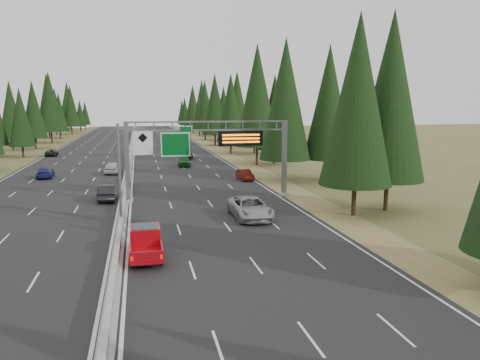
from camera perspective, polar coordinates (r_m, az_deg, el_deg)
name	(u,v)px	position (r m, az deg, el deg)	size (l,w,h in m)	color
road	(131,155)	(91.57, -13.14, 2.97)	(32.00, 260.00, 0.08)	black
shoulder_right	(223,153)	(93.00, -2.10, 3.28)	(3.60, 260.00, 0.06)	olive
shoulder_left	(31,157)	(93.57, -24.11, 2.53)	(3.60, 260.00, 0.06)	brown
median_barrier	(131,153)	(91.53, -13.15, 3.20)	(0.70, 260.00, 0.85)	gray
sign_gantry	(215,147)	(46.74, -3.07, 4.01)	(16.75, 0.98, 7.80)	slate
hov_sign_pole	(127,168)	(36.36, -13.58, 1.46)	(2.80, 0.50, 8.00)	slate
tree_row_right	(262,105)	(78.57, 2.76, 9.08)	(11.88, 238.73, 18.89)	black
silver_minivan	(250,208)	(39.07, 1.24, -3.39)	(2.90, 6.28, 1.75)	#999A9D
red_pickup	(146,240)	(30.10, -11.43, -7.17)	(1.92, 5.37, 1.75)	black
car_ahead_green	(184,161)	(73.07, -6.83, 2.31)	(1.88, 4.66, 1.59)	#12511F
car_ahead_dkred	(245,175)	(59.07, 0.60, 0.65)	(1.39, 3.99, 1.31)	#51100B
car_ahead_dkgrey	(188,155)	(83.29, -6.42, 3.05)	(1.85, 4.56, 1.32)	black
car_ahead_white	(141,136)	(136.98, -12.01, 5.25)	(2.26, 4.90, 1.36)	#B6B6B6
car_ahead_far	(138,136)	(137.12, -12.28, 5.29)	(1.87, 4.64, 1.58)	black
car_onc_near	(107,192)	(48.19, -15.92, -1.46)	(1.66, 4.76, 1.57)	black
car_onc_blue	(45,172)	(66.01, -22.65, 0.87)	(1.96, 4.81, 1.40)	navy
car_onc_white	(113,168)	(67.03, -15.27, 1.47)	(1.93, 4.81, 1.64)	#BBBBBB
car_onc_far	(52,152)	(94.49, -21.98, 3.14)	(2.10, 4.56, 1.27)	black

